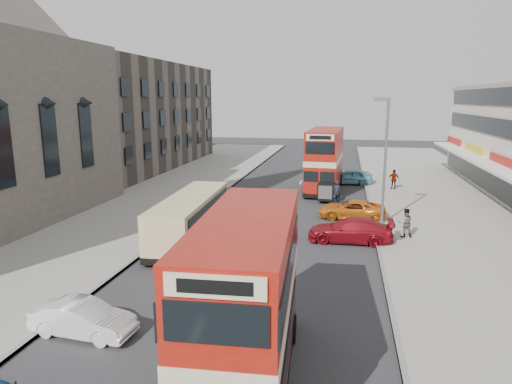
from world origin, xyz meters
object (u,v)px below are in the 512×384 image
Objects in this scene: car_left_front at (83,319)px; car_right_c at (349,177)px; car_right_b at (351,209)px; bus_second at (325,160)px; coach at (191,216)px; street_lamp at (384,152)px; car_right_a at (350,230)px; pedestrian_near at (405,223)px; bus_main at (247,302)px; pedestrian_far at (394,179)px; cyclist at (337,198)px.

car_right_c reaches higher than car_left_front.
bus_second is at bearing -165.98° from car_right_b.
car_right_b is at bearing 34.21° from coach.
car_right_c is (-1.90, 13.97, -4.05)m from street_lamp.
bus_second is 2.02× the size of car_right_a.
bus_second is 5.62× the size of pedestrian_near.
bus_main is 5.06× the size of pedestrian_far.
car_right_a is at bearing -89.62° from cyclist.
bus_main is at bearing -88.63° from pedestrian_far.
car_right_a is at bearing -3.42° from car_right_c.
bus_main is (-4.91, -17.53, -2.25)m from street_lamp.
street_lamp is 0.92× the size of bus_main.
coach reaches higher than car_right_b.
street_lamp reaches higher than car_right_a.
car_left_front is 22.43m from cyclist.
bus_main reaches higher than car_right_b.
car_right_c reaches higher than car_right_b.
cyclist is (-2.87, 4.88, -4.15)m from street_lamp.
car_left_front is 0.85× the size of car_right_c.
pedestrian_far is (6.83, 29.33, -1.52)m from bus_main.
pedestrian_far reaches higher than pedestrian_near.
bus_main is 22.58m from cyclist.
car_right_b is (-1.84, 1.48, -4.16)m from street_lamp.
coach is at bearing -28.39° from car_right_c.
cyclist is at bearing -173.97° from car_right_a.
pedestrian_near is at bearing -38.38° from car_left_front.
cyclist is (8.20, 20.88, 0.04)m from car_left_front.
car_right_c is (-0.06, 12.49, 0.11)m from car_right_b.
street_lamp is at bearing -84.76° from pedestrian_far.
pedestrian_far is at bearing -106.58° from bus_main.
cyclist is (-4.80, -6.93, -0.38)m from pedestrian_far.
bus_second is 2.14× the size of car_right_b.
car_right_c is at bearing 97.73° from street_lamp.
street_lamp is 14.67m from car_right_c.
bus_main is at bearing -105.65° from street_lamp.
car_right_c is at bearing 62.42° from coach.
cyclist reaches higher than car_left_front.
car_right_b is 3.55m from cyclist.
cyclist reaches higher than car_right_c.
street_lamp is at bearing -109.12° from bus_main.
pedestrian_far is (3.82, -2.17, 0.28)m from car_right_c.
bus_second is at bearing -81.56° from pedestrian_near.
bus_second is 17.20m from coach.
cyclist reaches higher than car_right_a.
car_right_c reaches higher than car_right_a.
car_right_b is at bearing 141.22° from street_lamp.
car_right_a reaches higher than car_right_b.
car_left_front is at bearing -28.11° from car_right_b.
pedestrian_far is at bearing -20.92° from car_left_front.
pedestrian_far is at bearing 165.90° from car_right_a.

